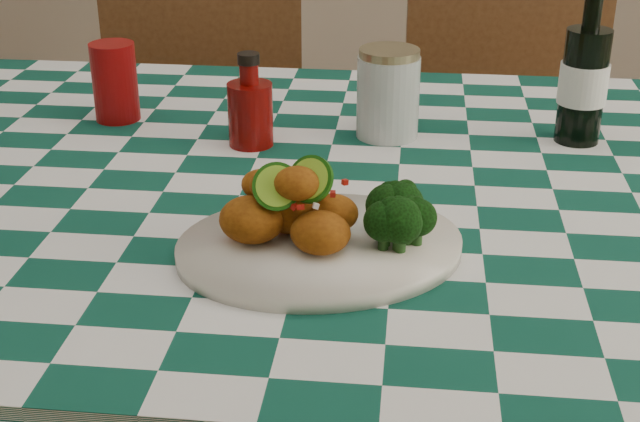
# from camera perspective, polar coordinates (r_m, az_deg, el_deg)

# --- Properties ---
(dining_table) EXTENTS (1.66, 1.06, 0.79)m
(dining_table) POSITION_cam_1_polar(r_m,az_deg,el_deg) (1.42, 0.15, -12.70)
(dining_table) COLOR #0D4536
(dining_table) RESTS_ON ground
(plate) EXTENTS (0.39, 0.34, 0.02)m
(plate) POSITION_cam_1_polar(r_m,az_deg,el_deg) (1.01, -0.00, -2.35)
(plate) COLOR silver
(plate) RESTS_ON dining_table
(fried_chicken_pile) EXTENTS (0.14, 0.10, 0.09)m
(fried_chicken_pile) POSITION_cam_1_polar(r_m,az_deg,el_deg) (0.99, -1.40, 0.47)
(fried_chicken_pile) COLOR #924D0E
(fried_chicken_pile) RESTS_ON plate
(broccoli_side) EXTENTS (0.08, 0.08, 0.06)m
(broccoli_side) POSITION_cam_1_polar(r_m,az_deg,el_deg) (1.00, 5.63, -0.33)
(broccoli_side) COLOR black
(broccoli_side) RESTS_ON plate
(red_tumbler) EXTENTS (0.09, 0.09, 0.12)m
(red_tumbler) POSITION_cam_1_polar(r_m,az_deg,el_deg) (1.46, -12.99, 8.06)
(red_tumbler) COLOR maroon
(red_tumbler) RESTS_ON dining_table
(ketchup_bottle) EXTENTS (0.07, 0.07, 0.14)m
(ketchup_bottle) POSITION_cam_1_polar(r_m,az_deg,el_deg) (1.31, -4.51, 7.10)
(ketchup_bottle) COLOR #5E0604
(ketchup_bottle) RESTS_ON dining_table
(mason_jar) EXTENTS (0.11, 0.11, 0.14)m
(mason_jar) POSITION_cam_1_polar(r_m,az_deg,el_deg) (1.35, 4.38, 7.53)
(mason_jar) COLOR #B2BCBA
(mason_jar) RESTS_ON dining_table
(beer_bottle) EXTENTS (0.08, 0.08, 0.24)m
(beer_bottle) POSITION_cam_1_polar(r_m,az_deg,el_deg) (1.37, 16.65, 9.04)
(beer_bottle) COLOR black
(beer_bottle) RESTS_ON dining_table
(wooden_chair_left) EXTENTS (0.52, 0.54, 1.01)m
(wooden_chair_left) POSITION_cam_1_polar(r_m,az_deg,el_deg) (2.00, -7.72, 2.87)
(wooden_chair_left) COLOR #472814
(wooden_chair_left) RESTS_ON ground
(wooden_chair_right) EXTENTS (0.49, 0.51, 1.01)m
(wooden_chair_right) POSITION_cam_1_polar(r_m,az_deg,el_deg) (2.01, 12.04, 2.65)
(wooden_chair_right) COLOR #472814
(wooden_chair_right) RESTS_ON ground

